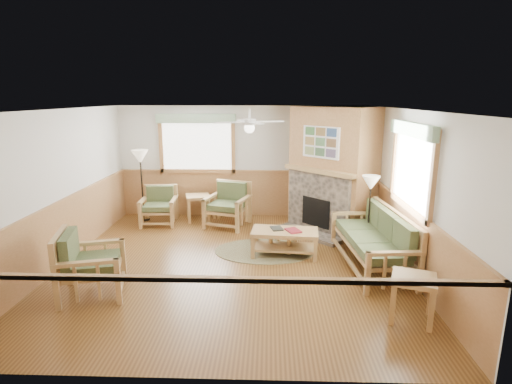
{
  "coord_description": "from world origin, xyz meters",
  "views": [
    {
      "loc": [
        0.64,
        -6.62,
        2.91
      ],
      "look_at": [
        0.4,
        0.7,
        1.15
      ],
      "focal_mm": 28.0,
      "sensor_mm": 36.0,
      "label": 1
    }
  ],
  "objects_px": {
    "footstool": "(284,240)",
    "floor_lamp_right": "(369,214)",
    "armchair_back_left": "(159,206)",
    "end_table_chairs": "(198,208)",
    "sofa": "(372,239)",
    "armchair_left": "(91,263)",
    "coffee_table": "(285,243)",
    "floor_lamp_left": "(142,185)",
    "armchair_back_right": "(227,205)",
    "end_table_sofa": "(412,298)"
  },
  "relations": [
    {
      "from": "coffee_table",
      "to": "end_table_chairs",
      "type": "height_order",
      "value": "end_table_chairs"
    },
    {
      "from": "end_table_sofa",
      "to": "footstool",
      "type": "relative_size",
      "value": 1.35
    },
    {
      "from": "end_table_chairs",
      "to": "footstool",
      "type": "xyz_separation_m",
      "value": [
        1.98,
        -1.86,
        -0.11
      ]
    },
    {
      "from": "armchair_back_right",
      "to": "floor_lamp_left",
      "type": "height_order",
      "value": "floor_lamp_left"
    },
    {
      "from": "armchair_left",
      "to": "floor_lamp_right",
      "type": "distance_m",
      "value": 4.93
    },
    {
      "from": "armchair_back_right",
      "to": "end_table_sofa",
      "type": "bearing_deg",
      "value": -36.32
    },
    {
      "from": "armchair_back_right",
      "to": "armchair_left",
      "type": "xyz_separation_m",
      "value": [
        -1.69,
        -3.33,
        0.0
      ]
    },
    {
      "from": "armchair_back_right",
      "to": "footstool",
      "type": "xyz_separation_m",
      "value": [
        1.24,
        -1.46,
        -0.29
      ]
    },
    {
      "from": "armchair_back_left",
      "to": "floor_lamp_right",
      "type": "height_order",
      "value": "floor_lamp_right"
    },
    {
      "from": "armchair_back_left",
      "to": "floor_lamp_right",
      "type": "distance_m",
      "value": 4.72
    },
    {
      "from": "armchair_left",
      "to": "end_table_chairs",
      "type": "distance_m",
      "value": 3.86
    },
    {
      "from": "coffee_table",
      "to": "floor_lamp_left",
      "type": "distance_m",
      "value": 3.97
    },
    {
      "from": "sofa",
      "to": "footstool",
      "type": "relative_size",
      "value": 4.71
    },
    {
      "from": "coffee_table",
      "to": "end_table_chairs",
      "type": "distance_m",
      "value": 2.92
    },
    {
      "from": "coffee_table",
      "to": "footstool",
      "type": "height_order",
      "value": "coffee_table"
    },
    {
      "from": "armchair_back_right",
      "to": "end_table_chairs",
      "type": "xyz_separation_m",
      "value": [
        -0.75,
        0.4,
        -0.18
      ]
    },
    {
      "from": "coffee_table",
      "to": "armchair_left",
      "type": "bearing_deg",
      "value": -145.94
    },
    {
      "from": "armchair_back_left",
      "to": "end_table_chairs",
      "type": "xyz_separation_m",
      "value": [
        0.86,
        0.33,
        -0.13
      ]
    },
    {
      "from": "armchair_back_right",
      "to": "end_table_sofa",
      "type": "height_order",
      "value": "armchair_back_right"
    },
    {
      "from": "armchair_back_right",
      "to": "floor_lamp_left",
      "type": "xyz_separation_m",
      "value": [
        -2.07,
        0.37,
        0.36
      ]
    },
    {
      "from": "armchair_back_right",
      "to": "footstool",
      "type": "distance_m",
      "value": 1.93
    },
    {
      "from": "sofa",
      "to": "armchair_left",
      "type": "bearing_deg",
      "value": -80.37
    },
    {
      "from": "armchair_left",
      "to": "coffee_table",
      "type": "bearing_deg",
      "value": -76.19
    },
    {
      "from": "armchair_left",
      "to": "armchair_back_left",
      "type": "bearing_deg",
      "value": -16.17
    },
    {
      "from": "footstool",
      "to": "floor_lamp_right",
      "type": "relative_size",
      "value": 0.31
    },
    {
      "from": "end_table_chairs",
      "to": "armchair_back_left",
      "type": "bearing_deg",
      "value": -159.18
    },
    {
      "from": "coffee_table",
      "to": "floor_lamp_left",
      "type": "height_order",
      "value": "floor_lamp_left"
    },
    {
      "from": "floor_lamp_left",
      "to": "end_table_sofa",
      "type": "bearing_deg",
      "value": -40.99
    },
    {
      "from": "armchair_back_left",
      "to": "floor_lamp_left",
      "type": "relative_size",
      "value": 0.51
    },
    {
      "from": "sofa",
      "to": "end_table_sofa",
      "type": "height_order",
      "value": "sofa"
    },
    {
      "from": "armchair_left",
      "to": "coffee_table",
      "type": "relative_size",
      "value": 0.81
    },
    {
      "from": "sofa",
      "to": "footstool",
      "type": "xyz_separation_m",
      "value": [
        -1.49,
        0.72,
        -0.3
      ]
    },
    {
      "from": "armchair_left",
      "to": "floor_lamp_left",
      "type": "xyz_separation_m",
      "value": [
        -0.38,
        3.7,
        0.36
      ]
    },
    {
      "from": "armchair_back_left",
      "to": "coffee_table",
      "type": "distance_m",
      "value": 3.38
    },
    {
      "from": "armchair_left",
      "to": "end_table_chairs",
      "type": "bearing_deg",
      "value": -29.01
    },
    {
      "from": "armchair_back_right",
      "to": "armchair_back_left",
      "type": "bearing_deg",
      "value": -165.1
    },
    {
      "from": "coffee_table",
      "to": "floor_lamp_right",
      "type": "xyz_separation_m",
      "value": [
        1.6,
        0.3,
        0.49
      ]
    },
    {
      "from": "sofa",
      "to": "end_table_sofa",
      "type": "distance_m",
      "value": 1.74
    },
    {
      "from": "end_table_chairs",
      "to": "floor_lamp_right",
      "type": "xyz_separation_m",
      "value": [
        3.6,
        -1.83,
        0.43
      ]
    },
    {
      "from": "sofa",
      "to": "armchair_left",
      "type": "xyz_separation_m",
      "value": [
        -4.42,
        -1.15,
        0.0
      ]
    },
    {
      "from": "sofa",
      "to": "coffee_table",
      "type": "height_order",
      "value": "sofa"
    },
    {
      "from": "armchair_left",
      "to": "coffee_table",
      "type": "xyz_separation_m",
      "value": [
        2.94,
        1.6,
        -0.25
      ]
    },
    {
      "from": "floor_lamp_left",
      "to": "sofa",
      "type": "bearing_deg",
      "value": -28.01
    },
    {
      "from": "sofa",
      "to": "end_table_chairs",
      "type": "distance_m",
      "value": 4.34
    },
    {
      "from": "armchair_back_right",
      "to": "floor_lamp_right",
      "type": "bearing_deg",
      "value": -9.02
    },
    {
      "from": "coffee_table",
      "to": "sofa",
      "type": "bearing_deg",
      "value": -11.58
    },
    {
      "from": "end_table_chairs",
      "to": "floor_lamp_left",
      "type": "xyz_separation_m",
      "value": [
        -1.32,
        -0.03,
        0.54
      ]
    },
    {
      "from": "armchair_back_left",
      "to": "armchair_left",
      "type": "bearing_deg",
      "value": -95.38
    },
    {
      "from": "floor_lamp_left",
      "to": "floor_lamp_right",
      "type": "relative_size",
      "value": 1.15
    },
    {
      "from": "armchair_back_left",
      "to": "coffee_table",
      "type": "height_order",
      "value": "armchair_back_left"
    }
  ]
}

